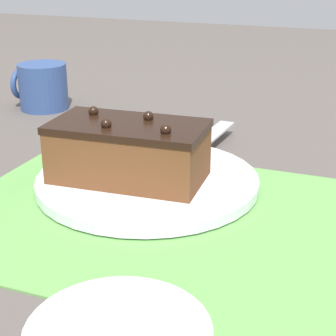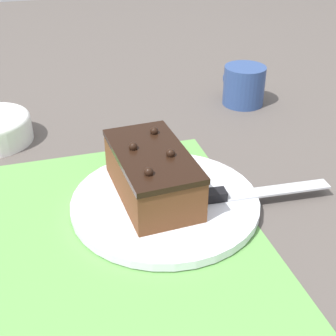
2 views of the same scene
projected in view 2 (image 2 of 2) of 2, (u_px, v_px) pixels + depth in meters
ground_plane at (128, 239)px, 0.60m from camera, size 3.00×3.00×0.00m
placemat_woven at (128, 237)px, 0.60m from camera, size 0.46×0.34×0.00m
cake_plate at (165, 202)px, 0.65m from camera, size 0.26×0.26×0.01m
chocolate_cake at (152, 173)px, 0.64m from camera, size 0.18×0.10×0.08m
serving_knife at (227, 195)px, 0.64m from camera, size 0.04×0.23×0.01m
coffee_mug at (244, 85)px, 0.94m from camera, size 0.09×0.08×0.08m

